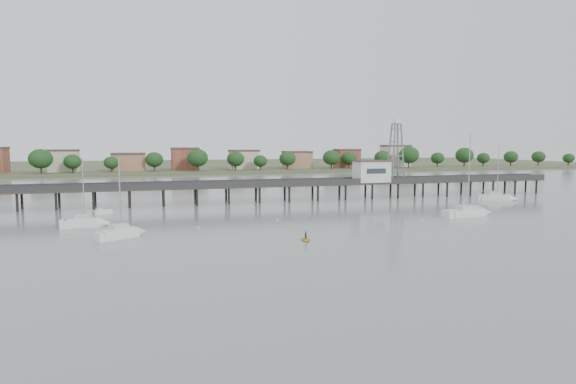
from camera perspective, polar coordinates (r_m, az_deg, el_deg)
name	(u,v)px	position (r m, az deg, el deg)	size (l,w,h in m)	color
ground_plane	(409,263)	(55.72, 14.19, -8.18)	(500.00, 500.00, 0.00)	slate
pier	(272,185)	(110.39, -1.85, 0.81)	(150.00, 5.00, 5.50)	#2D2823
pier_building	(372,171)	(119.00, 9.88, 2.47)	(8.40, 5.40, 5.30)	silver
lattice_tower	(396,153)	(121.87, 12.66, 4.57)	(3.20, 3.20, 15.50)	slate
sailboat_a	(125,233)	(72.25, -18.72, -4.61)	(7.03, 5.68, 11.82)	white
sailboat_e	(501,198)	(123.47, 23.91, -0.63)	(8.22, 6.23, 13.48)	white
sailboat_b	(89,223)	(83.48, -22.52, -3.39)	(7.01, 2.48, 11.52)	white
sailboat_d	(473,213)	(95.07, 21.06, -2.28)	(10.02, 3.86, 15.99)	white
white_tender	(103,212)	(97.80, -21.11, -2.22)	(3.37, 2.31, 1.21)	white
yellow_dinghy	(306,241)	(66.33, 2.11, -5.79)	(1.64, 0.48, 2.30)	yellow
dinghy_occupant	(306,241)	(66.33, 2.11, -5.79)	(0.39, 1.07, 0.26)	black
mooring_buoys	(316,223)	(80.74, 3.36, -3.66)	(84.79, 10.78, 0.39)	beige
far_shore	(195,165)	(287.62, -10.92, 3.15)	(500.00, 170.00, 10.40)	#475133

